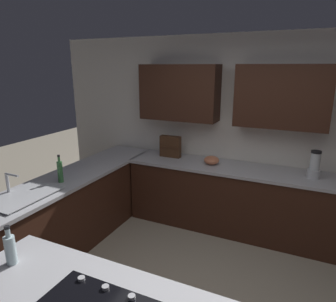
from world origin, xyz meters
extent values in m
cube|color=white|center=(0.00, -2.10, 1.30)|extent=(6.00, 0.10, 2.60)
cube|color=#381E14|center=(-0.40, -1.88, 1.83)|extent=(1.10, 0.34, 0.76)
cube|color=#381E14|center=(0.95, -1.88, 1.83)|extent=(1.10, 0.34, 0.76)
cube|color=#381E14|center=(0.10, -1.72, 0.43)|extent=(2.80, 0.60, 0.86)
cube|color=#B2B2B7|center=(0.10, -1.72, 0.88)|extent=(2.84, 0.64, 0.04)
cube|color=#381E14|center=(1.82, -0.55, 0.43)|extent=(0.60, 2.90, 0.86)
cube|color=#B2B2B7|center=(1.82, -0.55, 0.88)|extent=(0.64, 2.94, 0.04)
cube|color=#515456|center=(1.82, -0.05, 0.91)|extent=(0.40, 0.30, 0.02)
cube|color=#515456|center=(1.82, 0.29, 0.91)|extent=(0.40, 0.30, 0.02)
cube|color=#B7BABF|center=(1.82, 0.12, 0.92)|extent=(0.46, 0.70, 0.01)
cylinder|color=#B7BABF|center=(2.02, 0.12, 1.01)|extent=(0.03, 0.03, 0.22)
cylinder|color=#B7BABF|center=(1.94, 0.12, 1.12)|extent=(0.18, 0.02, 0.02)
cylinder|color=#B2B2B7|center=(0.08, 0.86, 0.92)|extent=(0.04, 0.04, 0.02)
cylinder|color=#B2B2B7|center=(0.26, 0.86, 0.92)|extent=(0.04, 0.04, 0.02)
cylinder|color=#B2B2B7|center=(0.44, 0.86, 0.92)|extent=(0.04, 0.04, 0.02)
cylinder|color=silver|center=(-0.85, -1.72, 0.96)|extent=(0.15, 0.15, 0.11)
cylinder|color=silver|center=(-0.85, -1.72, 1.11)|extent=(0.11, 0.11, 0.20)
cylinder|color=black|center=(-0.85, -1.72, 1.22)|extent=(0.12, 0.12, 0.03)
ellipsoid|color=#CC724C|center=(0.40, -1.72, 0.96)|extent=(0.20, 0.20, 0.11)
cube|color=#472B19|center=(1.05, -1.80, 1.05)|extent=(0.30, 0.10, 0.31)
cube|color=#472B19|center=(1.05, -1.75, 1.05)|extent=(0.29, 0.02, 0.02)
cylinder|color=#336B38|center=(1.77, -0.36, 1.02)|extent=(0.06, 0.06, 0.24)
cylinder|color=#336B38|center=(1.77, -0.36, 1.17)|extent=(0.03, 0.03, 0.06)
cylinder|color=black|center=(1.77, -0.36, 1.21)|extent=(0.03, 0.03, 0.02)
cylinder|color=silver|center=(0.98, 0.91, 1.00)|extent=(0.07, 0.07, 0.20)
cylinder|color=silver|center=(0.98, 0.91, 1.13)|extent=(0.03, 0.03, 0.06)
cylinder|color=black|center=(0.98, 0.91, 1.17)|extent=(0.04, 0.04, 0.02)
camera|label=1|loc=(-0.71, 2.06, 2.18)|focal=32.26mm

